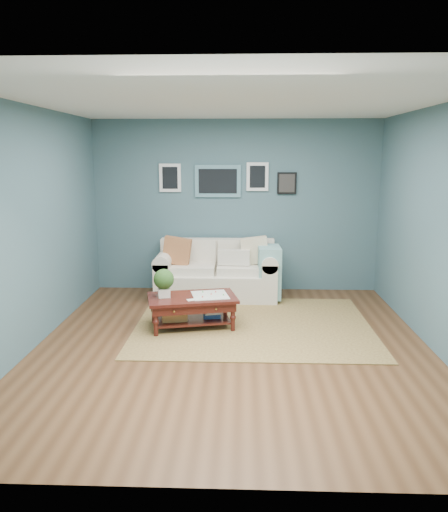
{
  "coord_description": "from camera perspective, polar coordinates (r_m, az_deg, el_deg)",
  "views": [
    {
      "loc": [
        0.11,
        -5.4,
        2.16
      ],
      "look_at": [
        -0.13,
        1.0,
        0.85
      ],
      "focal_mm": 35.0,
      "sensor_mm": 36.0,
      "label": 1
    }
  ],
  "objects": [
    {
      "name": "room_shell",
      "position": [
        5.52,
        0.97,
        3.2
      ],
      "size": [
        5.0,
        5.02,
        2.7
      ],
      "color": "brown",
      "rests_on": "ground"
    },
    {
      "name": "coffee_table",
      "position": [
        6.32,
        -4.19,
        -5.24
      ],
      "size": [
        1.21,
        0.86,
        0.77
      ],
      "rotation": [
        0.0,
        0.0,
        0.22
      ],
      "color": "black",
      "rests_on": "ground"
    },
    {
      "name": "area_rug",
      "position": [
        6.49,
        3.33,
        -7.86
      ],
      "size": [
        2.99,
        2.39,
        0.01
      ],
      "primitive_type": "cube",
      "color": "brown",
      "rests_on": "ground"
    },
    {
      "name": "loveseat",
      "position": [
        7.64,
        -0.24,
        -1.85
      ],
      "size": [
        1.87,
        0.85,
        0.96
      ],
      "color": "beige",
      "rests_on": "ground"
    }
  ]
}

